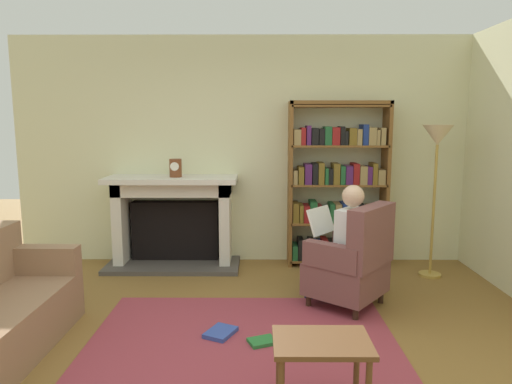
{
  "coord_description": "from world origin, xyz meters",
  "views": [
    {
      "loc": [
        0.13,
        -3.1,
        1.71
      ],
      "look_at": [
        0.1,
        1.2,
        1.05
      ],
      "focal_mm": 32.65,
      "sensor_mm": 36.0,
      "label": 1
    }
  ],
  "objects_px": {
    "mantel_clock": "(176,168)",
    "fireplace": "(174,218)",
    "bookshelf": "(337,187)",
    "seated_reader": "(342,240)",
    "armchair_reading": "(353,262)",
    "floor_lamp": "(437,149)",
    "side_table": "(322,352)"
  },
  "relations": [
    {
      "from": "mantel_clock",
      "to": "fireplace",
      "type": "bearing_deg",
      "value": 117.59
    },
    {
      "from": "bookshelf",
      "to": "seated_reader",
      "type": "xyz_separation_m",
      "value": [
        -0.15,
        -1.24,
        -0.31
      ]
    },
    {
      "from": "armchair_reading",
      "to": "floor_lamp",
      "type": "height_order",
      "value": "floor_lamp"
    },
    {
      "from": "seated_reader",
      "to": "side_table",
      "type": "distance_m",
      "value": 1.75
    },
    {
      "from": "floor_lamp",
      "to": "seated_reader",
      "type": "bearing_deg",
      "value": -144.81
    },
    {
      "from": "mantel_clock",
      "to": "bookshelf",
      "type": "height_order",
      "value": "bookshelf"
    },
    {
      "from": "fireplace",
      "to": "floor_lamp",
      "type": "height_order",
      "value": "floor_lamp"
    },
    {
      "from": "side_table",
      "to": "floor_lamp",
      "type": "bearing_deg",
      "value": 58.19
    },
    {
      "from": "floor_lamp",
      "to": "mantel_clock",
      "type": "bearing_deg",
      "value": 173.97
    },
    {
      "from": "fireplace",
      "to": "mantel_clock",
      "type": "relative_size",
      "value": 7.5
    },
    {
      "from": "mantel_clock",
      "to": "seated_reader",
      "type": "relative_size",
      "value": 0.18
    },
    {
      "from": "mantel_clock",
      "to": "side_table",
      "type": "height_order",
      "value": "mantel_clock"
    },
    {
      "from": "mantel_clock",
      "to": "seated_reader",
      "type": "bearing_deg",
      "value": -32.61
    },
    {
      "from": "floor_lamp",
      "to": "bookshelf",
      "type": "bearing_deg",
      "value": 156.04
    },
    {
      "from": "fireplace",
      "to": "armchair_reading",
      "type": "xyz_separation_m",
      "value": [
        1.87,
        -1.28,
        -0.14
      ]
    },
    {
      "from": "bookshelf",
      "to": "armchair_reading",
      "type": "distance_m",
      "value": 1.41
    },
    {
      "from": "floor_lamp",
      "to": "side_table",
      "type": "bearing_deg",
      "value": -121.81
    },
    {
      "from": "fireplace",
      "to": "bookshelf",
      "type": "bearing_deg",
      "value": 0.97
    },
    {
      "from": "armchair_reading",
      "to": "seated_reader",
      "type": "bearing_deg",
      "value": -90.0
    },
    {
      "from": "floor_lamp",
      "to": "fireplace",
      "type": "bearing_deg",
      "value": 172.09
    },
    {
      "from": "fireplace",
      "to": "seated_reader",
      "type": "xyz_separation_m",
      "value": [
        1.78,
        -1.21,
        0.05
      ]
    },
    {
      "from": "fireplace",
      "to": "side_table",
      "type": "relative_size",
      "value": 2.77
    },
    {
      "from": "fireplace",
      "to": "bookshelf",
      "type": "xyz_separation_m",
      "value": [
        1.93,
        0.03,
        0.37
      ]
    },
    {
      "from": "fireplace",
      "to": "bookshelf",
      "type": "height_order",
      "value": "bookshelf"
    },
    {
      "from": "bookshelf",
      "to": "armchair_reading",
      "type": "relative_size",
      "value": 1.99
    },
    {
      "from": "bookshelf",
      "to": "floor_lamp",
      "type": "relative_size",
      "value": 1.16
    },
    {
      "from": "mantel_clock",
      "to": "armchair_reading",
      "type": "xyz_separation_m",
      "value": [
        1.82,
        -1.18,
        -0.75
      ]
    },
    {
      "from": "armchair_reading",
      "to": "floor_lamp",
      "type": "xyz_separation_m",
      "value": [
        1.04,
        0.87,
        0.99
      ]
    },
    {
      "from": "fireplace",
      "to": "bookshelf",
      "type": "distance_m",
      "value": 1.97
    },
    {
      "from": "bookshelf",
      "to": "floor_lamp",
      "type": "height_order",
      "value": "bookshelf"
    },
    {
      "from": "fireplace",
      "to": "seated_reader",
      "type": "bearing_deg",
      "value": -34.14
    },
    {
      "from": "armchair_reading",
      "to": "side_table",
      "type": "distance_m",
      "value": 1.69
    }
  ]
}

